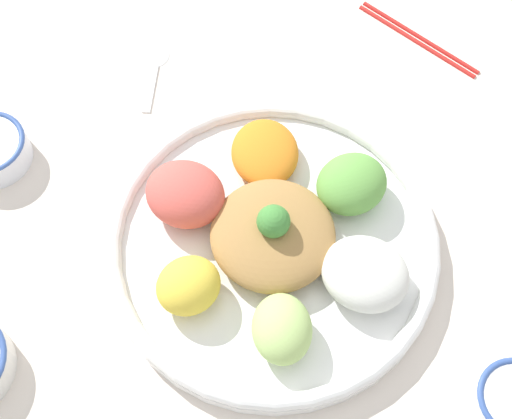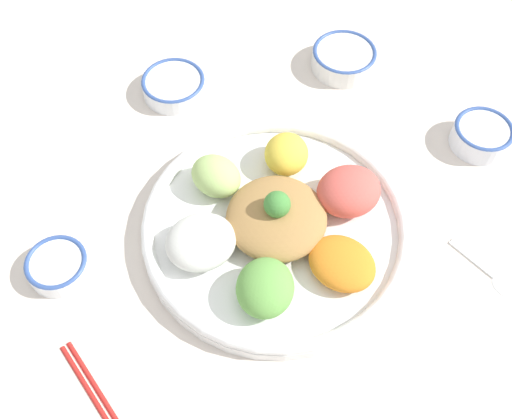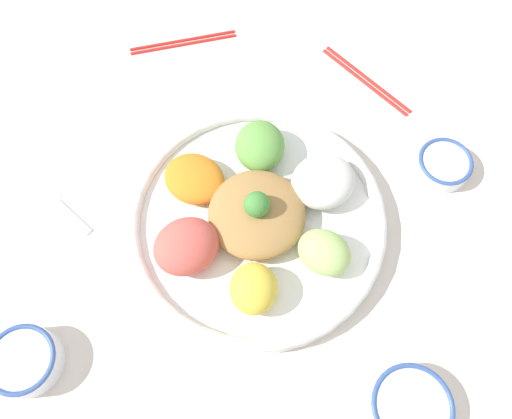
{
  "view_description": "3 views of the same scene",
  "coord_description": "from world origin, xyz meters",
  "views": [
    {
      "loc": [
        0.32,
        -0.25,
        0.82
      ],
      "look_at": [
        -0.02,
        -0.02,
        0.02
      ],
      "focal_mm": 50.0,
      "sensor_mm": 36.0,
      "label": 1
    },
    {
      "loc": [
        -0.01,
        0.45,
        0.8
      ],
      "look_at": [
        0.06,
        -0.04,
        0.04
      ],
      "focal_mm": 42.0,
      "sensor_mm": 36.0,
      "label": 2
    },
    {
      "loc": [
        0.04,
        -0.33,
        0.76
      ],
      "look_at": [
        0.03,
        -0.02,
        0.04
      ],
      "focal_mm": 35.0,
      "sensor_mm": 36.0,
      "label": 3
    }
  ],
  "objects": [
    {
      "name": "ground_plane",
      "position": [
        0.0,
        0.0,
        0.0
      ],
      "size": [
        2.4,
        2.4,
        0.0
      ],
      "primitive_type": "plane",
      "color": "silver"
    },
    {
      "name": "salad_platter",
      "position": [
        0.03,
        -0.03,
        0.03
      ],
      "size": [
        0.41,
        0.41,
        0.1
      ],
      "color": "white",
      "rests_on": "ground_plane"
    },
    {
      "name": "sauce_bowl_red",
      "position": [
        0.34,
        0.08,
        0.02
      ],
      "size": [
        0.09,
        0.09,
        0.03
      ],
      "color": "white",
      "rests_on": "ground_plane"
    },
    {
      "name": "rice_bowl_blue",
      "position": [
        -0.29,
        -0.26,
        0.02
      ],
      "size": [
        0.1,
        0.1,
        0.04
      ],
      "color": "white",
      "rests_on": "ground_plane"
    },
    {
      "name": "sauce_bowl_dark",
      "position": [
        0.25,
        -0.3,
        0.02
      ],
      "size": [
        0.11,
        0.11,
        0.03
      ],
      "color": "white",
      "rests_on": "ground_plane"
    },
    {
      "name": "chopsticks_pair_near",
      "position": [
        -0.13,
        0.34,
        0.0
      ],
      "size": [
        0.2,
        0.07,
        0.01
      ],
      "rotation": [
        0.0,
        0.0,
        0.27
      ],
      "color": "red",
      "rests_on": "ground_plane"
    },
    {
      "name": "chopsticks_pair_far",
      "position": [
        0.22,
        0.27,
        0.0
      ],
      "size": [
        0.16,
        0.15,
        0.01
      ],
      "rotation": [
        0.0,
        0.0,
        2.38
      ],
      "color": "red",
      "rests_on": "ground_plane"
    },
    {
      "name": "serving_spoon_main",
      "position": [
        -0.3,
        -0.01,
        0.0
      ],
      "size": [
        0.11,
        0.1,
        0.01
      ],
      "rotation": [
        0.0,
        0.0,
        5.6
      ],
      "color": "white",
      "rests_on": "ground_plane"
    }
  ]
}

